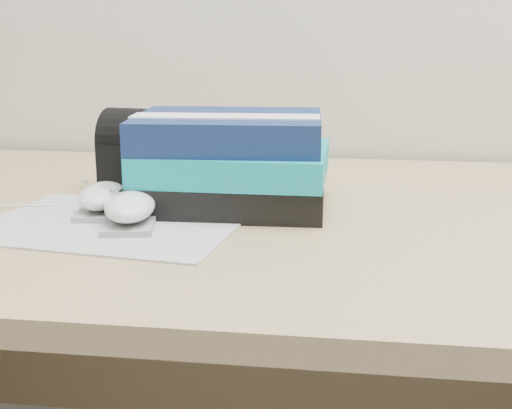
# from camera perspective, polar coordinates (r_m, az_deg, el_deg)

# --- Properties ---
(desk) EXTENTS (1.60, 0.80, 0.73)m
(desk) POSITION_cam_1_polar(r_m,az_deg,el_deg) (1.12, 5.02, -11.47)
(desk) COLOR tan
(desk) RESTS_ON ground
(mousepad) EXTENTS (0.35, 0.29, 0.00)m
(mousepad) POSITION_cam_1_polar(r_m,az_deg,el_deg) (0.93, -11.32, -1.51)
(mousepad) COLOR #93949B
(mousepad) RESTS_ON desk
(mouse_rear) EXTENTS (0.07, 0.12, 0.05)m
(mouse_rear) POSITION_cam_1_polar(r_m,az_deg,el_deg) (0.97, -12.19, 0.50)
(mouse_rear) COLOR #9C9C9F
(mouse_rear) RESTS_ON mousepad
(mouse_front) EXTENTS (0.08, 0.12, 0.05)m
(mouse_front) POSITION_cam_1_polar(r_m,az_deg,el_deg) (0.91, -10.04, -0.36)
(mouse_front) COLOR #9A9B9D
(mouse_front) RESTS_ON mousepad
(book_stack) EXTENTS (0.27, 0.22, 0.13)m
(book_stack) POSITION_cam_1_polar(r_m,az_deg,el_deg) (0.99, -2.01, 3.46)
(book_stack) COLOR black
(book_stack) RESTS_ON desk
(pouch) EXTENTS (0.14, 0.11, 0.13)m
(pouch) POSITION_cam_1_polar(r_m,az_deg,el_deg) (1.09, -8.47, 4.18)
(pouch) COLOR black
(pouch) RESTS_ON desk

